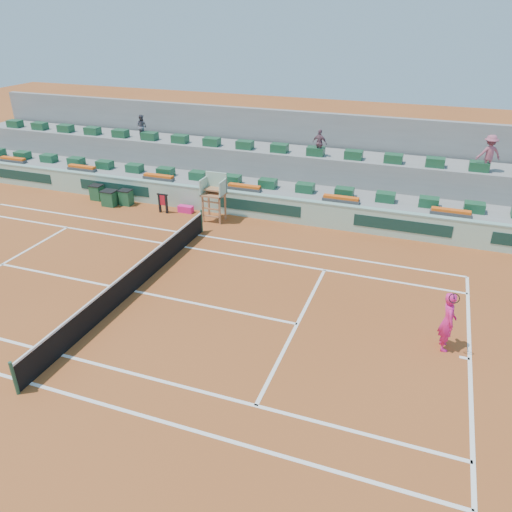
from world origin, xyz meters
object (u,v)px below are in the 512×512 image
(umpire_chair, at_px, (214,191))
(tennis_player, at_px, (448,321))
(player_bag, at_px, (186,209))
(drink_cooler_a, at_px, (126,197))

(umpire_chair, distance_m, tennis_player, 13.21)
(umpire_chair, height_order, tennis_player, umpire_chair)
(player_bag, xyz_separation_m, tennis_player, (12.96, -7.57, 0.82))
(umpire_chair, xyz_separation_m, drink_cooler_a, (-5.39, 0.29, -1.12))
(umpire_chair, bearing_deg, tennis_player, -32.88)
(drink_cooler_a, bearing_deg, umpire_chair, -3.10)
(tennis_player, bearing_deg, drink_cooler_a, 155.65)
(umpire_chair, height_order, drink_cooler_a, umpire_chair)
(tennis_player, bearing_deg, player_bag, 149.70)
(drink_cooler_a, bearing_deg, player_bag, 1.90)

